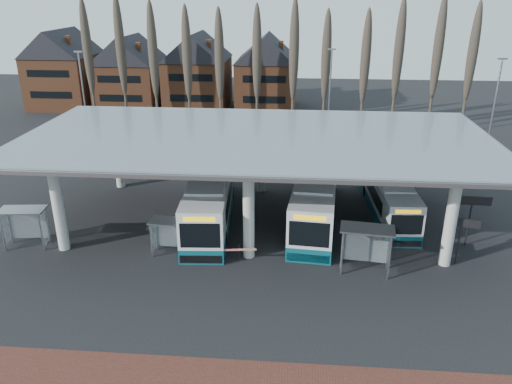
# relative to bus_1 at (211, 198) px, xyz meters

# --- Properties ---
(ground) EXTENTS (140.00, 140.00, 0.00)m
(ground) POSITION_rel_bus_1_xyz_m (3.24, -7.72, -1.70)
(ground) COLOR black
(ground) RESTS_ON ground
(station_canopy) EXTENTS (32.00, 16.00, 6.34)m
(station_canopy) POSITION_rel_bus_1_xyz_m (3.24, 0.28, 3.99)
(station_canopy) COLOR silver
(station_canopy) RESTS_ON ground
(poplar_row) EXTENTS (45.10, 1.10, 14.50)m
(poplar_row) POSITION_rel_bus_1_xyz_m (3.24, 25.28, 7.08)
(poplar_row) COLOR #473D33
(poplar_row) RESTS_ON ground
(townhouse_row) EXTENTS (36.80, 10.30, 12.25)m
(townhouse_row) POSITION_rel_bus_1_xyz_m (-12.51, 36.28, 4.24)
(townhouse_row) COLOR brown
(townhouse_row) RESTS_ON ground
(lamp_post_a) EXTENTS (0.80, 0.16, 10.17)m
(lamp_post_a) POSITION_rel_bus_1_xyz_m (-14.76, 14.28, 3.64)
(lamp_post_a) COLOR slate
(lamp_post_a) RESTS_ON ground
(lamp_post_b) EXTENTS (0.80, 0.16, 10.17)m
(lamp_post_b) POSITION_rel_bus_1_xyz_m (9.24, 18.28, 3.64)
(lamp_post_b) COLOR slate
(lamp_post_b) RESTS_ON ground
(lamp_post_c) EXTENTS (0.80, 0.16, 10.17)m
(lamp_post_c) POSITION_rel_bus_1_xyz_m (23.24, 12.28, 3.64)
(lamp_post_c) COLOR slate
(lamp_post_c) RESTS_ON ground
(bus_1) EXTENTS (3.64, 13.12, 3.60)m
(bus_1) POSITION_rel_bus_1_xyz_m (0.00, 0.00, 0.00)
(bus_1) COLOR silver
(bus_1) RESTS_ON ground
(bus_2) EXTENTS (3.94, 13.25, 3.63)m
(bus_2) POSITION_rel_bus_1_xyz_m (7.52, 0.71, 0.01)
(bus_2) COLOR silver
(bus_2) RESTS_ON ground
(bus_3) EXTENTS (2.85, 11.04, 3.04)m
(bus_3) POSITION_rel_bus_1_xyz_m (12.91, 2.16, -0.26)
(bus_3) COLOR silver
(bus_3) RESTS_ON ground
(shelter_0) EXTENTS (2.99, 1.73, 2.65)m
(shelter_0) POSITION_rel_bus_1_xyz_m (-11.28, -4.96, 0.23)
(shelter_0) COLOR gray
(shelter_0) RESTS_ON ground
(shelter_1) EXTENTS (2.64, 1.47, 2.37)m
(shelter_1) POSITION_rel_bus_1_xyz_m (-1.63, -5.28, 0.03)
(shelter_1) COLOR gray
(shelter_1) RESTS_ON ground
(shelter_2) EXTENTS (3.26, 1.92, 2.87)m
(shelter_2) POSITION_rel_bus_1_xyz_m (10.26, -6.33, 0.39)
(shelter_2) COLOR gray
(shelter_2) RESTS_ON ground
(info_sign_0) EXTENTS (2.01, 0.71, 3.07)m
(info_sign_0) POSITION_rel_bus_1_xyz_m (15.93, -5.12, 0.88)
(info_sign_0) COLOR black
(info_sign_0) RESTS_ON ground
(info_sign_1) EXTENTS (2.33, 0.17, 3.47)m
(info_sign_1) POSITION_rel_bus_1_xyz_m (17.26, -2.59, 1.21)
(info_sign_1) COLOR black
(info_sign_1) RESTS_ON ground
(barrier) EXTENTS (2.19, 0.73, 1.10)m
(barrier) POSITION_rel_bus_1_xyz_m (2.70, -6.05, -0.85)
(barrier) COLOR black
(barrier) RESTS_ON ground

